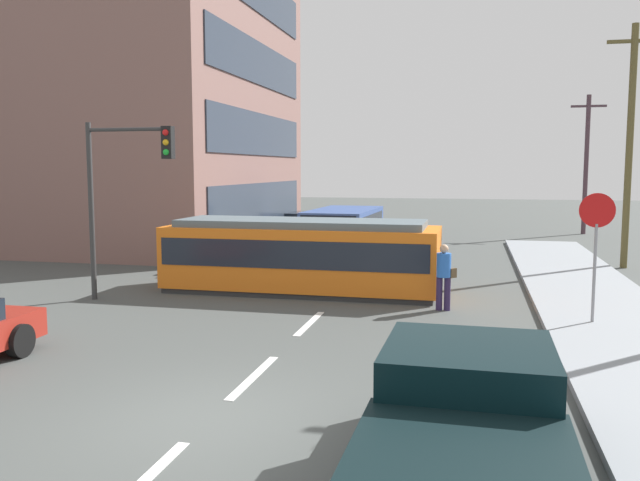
{
  "coord_description": "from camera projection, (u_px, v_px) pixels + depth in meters",
  "views": [
    {
      "loc": [
        3.57,
        -8.39,
        3.56
      ],
      "look_at": [
        -0.61,
        9.71,
        1.51
      ],
      "focal_mm": 36.88,
      "sensor_mm": 36.0,
      "label": 1
    }
  ],
  "objects": [
    {
      "name": "parked_sedan_mid",
      "position": [
        231.0,
        250.0,
        23.65
      ],
      "size": [
        2.18,
        4.35,
        1.19
      ],
      "color": "silver",
      "rests_on": "ground"
    },
    {
      "name": "ground_plane",
      "position": [
        343.0,
        292.0,
        19.0
      ],
      "size": [
        120.0,
        120.0,
        0.0
      ],
      "primitive_type": "plane",
      "color": "#484C4A"
    },
    {
      "name": "parked_sedan_far",
      "position": [
        280.0,
        233.0,
        29.8
      ],
      "size": [
        2.08,
        4.49,
        1.19
      ],
      "color": "#BDB3C7",
      "rests_on": "ground"
    },
    {
      "name": "utility_pole_mid",
      "position": [
        630.0,
        143.0,
        23.07
      ],
      "size": [
        1.8,
        0.24,
        8.54
      ],
      "color": "brown",
      "rests_on": "ground"
    },
    {
      "name": "pickup_truck_parked",
      "position": [
        466.0,
        425.0,
        7.09
      ],
      "size": [
        2.34,
        5.03,
        1.55
      ],
      "color": "black",
      "rests_on": "ground"
    },
    {
      "name": "lane_stripe_2",
      "position": [
        310.0,
        323.0,
        15.12
      ],
      "size": [
        0.16,
        2.4,
        0.01
      ],
      "primitive_type": "cube",
      "color": "silver",
      "rests_on": "ground"
    },
    {
      "name": "parked_sedan_furthest",
      "position": [
        301.0,
        223.0,
        35.64
      ],
      "size": [
        1.97,
        4.22,
        1.19
      ],
      "color": "black",
      "rests_on": "ground"
    },
    {
      "name": "stop_sign",
      "position": [
        596.0,
        230.0,
        14.47
      ],
      "size": [
        0.76,
        0.07,
        2.88
      ],
      "color": "gray",
      "rests_on": "sidewalk_curb_right"
    },
    {
      "name": "city_bus",
      "position": [
        344.0,
        227.0,
        28.35
      ],
      "size": [
        2.69,
        5.71,
        1.8
      ],
      "color": "#37508C",
      "rests_on": "ground"
    },
    {
      "name": "pedestrian_crossing",
      "position": [
        444.0,
        273.0,
        16.43
      ],
      "size": [
        0.5,
        0.36,
        1.67
      ],
      "color": "#2C1E43",
      "rests_on": "ground"
    },
    {
      "name": "lane_stripe_1",
      "position": [
        253.0,
        377.0,
        11.25
      ],
      "size": [
        0.16,
        2.4,
        0.01
      ],
      "primitive_type": "cube",
      "color": "silver",
      "rests_on": "ground"
    },
    {
      "name": "utility_pole_far",
      "position": [
        586.0,
        162.0,
        35.28
      ],
      "size": [
        1.8,
        0.24,
        7.45
      ],
      "color": "#4A343C",
      "rests_on": "ground"
    },
    {
      "name": "lane_stripe_4",
      "position": [
        391.0,
        245.0,
        30.43
      ],
      "size": [
        0.16,
        2.4,
        0.01
      ],
      "primitive_type": "cube",
      "color": "silver",
      "rests_on": "ground"
    },
    {
      "name": "streetcar_tram",
      "position": [
        301.0,
        254.0,
        18.95
      ],
      "size": [
        7.86,
        2.58,
        2.09
      ],
      "color": "orange",
      "rests_on": "ground"
    },
    {
      "name": "traffic_light_mast",
      "position": [
        123.0,
        177.0,
        17.32
      ],
      "size": [
        2.5,
        0.33,
        4.77
      ],
      "color": "#333333",
      "rests_on": "ground"
    },
    {
      "name": "corner_building",
      "position": [
        111.0,
        76.0,
        31.72
      ],
      "size": [
        15.12,
        14.99,
        16.0
      ],
      "color": "#815C54",
      "rests_on": "ground"
    },
    {
      "name": "sidewalk_curb_right",
      "position": [
        628.0,
        338.0,
        13.6
      ],
      "size": [
        3.2,
        36.0,
        0.14
      ],
      "primitive_type": "cube",
      "color": "gray",
      "rests_on": "ground"
    },
    {
      "name": "lane_stripe_3",
      "position": [
        372.0,
        263.0,
        24.62
      ],
      "size": [
        0.16,
        2.4,
        0.01
      ],
      "primitive_type": "cube",
      "color": "silver",
      "rests_on": "ground"
    }
  ]
}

